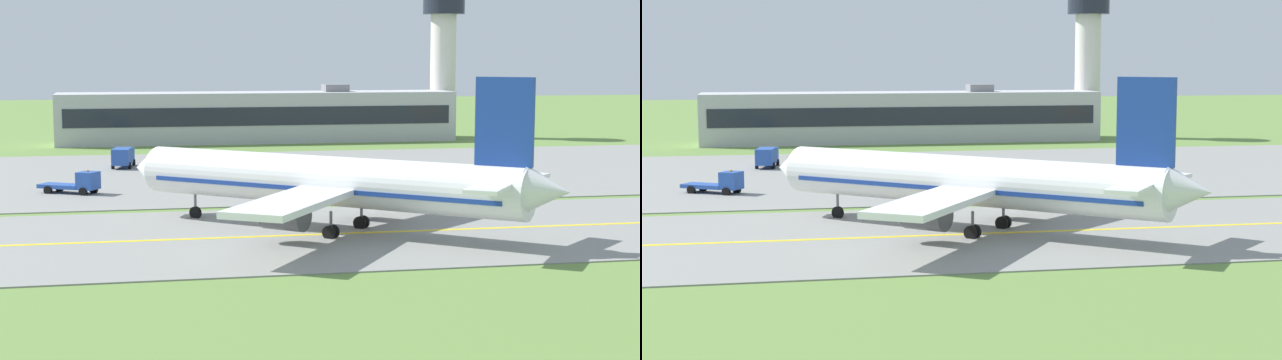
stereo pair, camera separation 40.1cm
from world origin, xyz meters
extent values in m
plane|color=olive|center=(0.00, 0.00, 0.00)|extent=(500.00, 500.00, 0.00)
cube|color=gray|center=(0.00, 0.00, 0.05)|extent=(240.00, 28.00, 0.10)
cube|color=gray|center=(10.00, 42.00, 0.05)|extent=(140.00, 52.00, 0.10)
cube|color=yellow|center=(0.00, 0.00, 0.11)|extent=(220.00, 0.60, 0.01)
cylinder|color=white|center=(-2.08, 1.60, 4.20)|extent=(28.29, 25.32, 4.00)
cone|color=white|center=(-15.82, 13.54, 4.20)|extent=(4.45, 4.57, 3.80)
cone|color=white|center=(11.81, -10.47, 4.60)|extent=(4.65, 4.67, 3.40)
cube|color=navy|center=(-2.08, 1.60, 3.70)|extent=(26.29, 23.59, 0.36)
cube|color=#1E232D|center=(-14.16, 12.09, 4.90)|extent=(3.59, 3.75, 0.70)
cube|color=white|center=(-5.99, -6.26, 3.70)|extent=(12.19, 15.20, 0.50)
cylinder|color=#47474C|center=(-6.19, -3.44, 2.30)|extent=(4.08, 3.97, 2.30)
cylinder|color=black|center=(-7.40, -2.39, 2.30)|extent=(1.57, 1.75, 2.10)
cube|color=white|center=(5.16, 6.57, 3.70)|extent=(14.47, 13.47, 0.50)
cylinder|color=#47474C|center=(2.33, 6.38, 2.30)|extent=(4.08, 3.97, 2.30)
cylinder|color=black|center=(1.13, 7.43, 2.30)|extent=(1.57, 1.75, 2.10)
cube|color=navy|center=(9.25, -8.24, 9.45)|extent=(3.58, 3.19, 6.50)
cube|color=white|center=(7.30, -10.78, 5.00)|extent=(5.41, 6.29, 0.30)
cube|color=white|center=(11.50, -5.95, 5.00)|extent=(6.02, 5.85, 0.30)
cylinder|color=slate|center=(-11.89, 10.13, 1.38)|extent=(0.24, 0.24, 1.65)
cylinder|color=black|center=(-11.89, 10.13, 0.55)|extent=(1.06, 0.99, 1.10)
cylinder|color=slate|center=(-2.27, -1.67, 1.38)|extent=(0.24, 0.24, 1.65)
cylinder|color=black|center=(-2.45, -1.88, 0.55)|extent=(1.06, 0.99, 1.10)
cylinder|color=black|center=(-2.09, -1.47, 0.55)|extent=(1.06, 0.99, 1.10)
cylinder|color=slate|center=(1.14, 2.25, 1.38)|extent=(0.24, 0.24, 1.65)
cylinder|color=black|center=(0.96, 2.04, 0.55)|extent=(1.06, 0.99, 1.10)
cylinder|color=black|center=(1.32, 2.46, 0.55)|extent=(1.06, 0.99, 1.10)
cube|color=#264CA5|center=(-21.49, 27.30, 1.50)|extent=(2.57, 2.64, 1.80)
cube|color=#1E232D|center=(-20.83, 26.91, 1.81)|extent=(1.04, 1.65, 0.81)
cube|color=#264CA5|center=(-24.24, 28.93, 0.80)|extent=(5.03, 4.15, 0.40)
cylinder|color=orange|center=(-21.49, 27.30, 2.50)|extent=(0.20, 0.20, 0.18)
cylinder|color=black|center=(-20.98, 28.16, 0.45)|extent=(0.93, 0.72, 0.90)
cylinder|color=black|center=(-21.99, 26.44, 0.45)|extent=(0.93, 0.72, 0.90)
cylinder|color=black|center=(-24.50, 30.30, 0.45)|extent=(0.93, 0.72, 0.90)
cylinder|color=black|center=(-25.57, 28.49, 0.45)|extent=(0.93, 0.72, 0.90)
cube|color=#264CA5|center=(-17.45, 53.64, 1.50)|extent=(2.26, 2.09, 1.80)
cube|color=#1E232D|center=(-17.33, 54.39, 1.81)|extent=(1.84, 0.41, 0.81)
cube|color=#264CA5|center=(-17.93, 50.67, 1.60)|extent=(2.74, 4.48, 2.00)
cylinder|color=orange|center=(-17.45, 53.64, 2.50)|extent=(0.20, 0.20, 0.18)
cylinder|color=black|center=(-18.44, 53.79, 0.45)|extent=(0.44, 0.94, 0.90)
cylinder|color=black|center=(-16.47, 53.48, 0.45)|extent=(0.44, 0.94, 0.90)
cylinder|color=black|center=(-19.10, 50.01, 0.45)|extent=(0.44, 0.94, 0.90)
cylinder|color=black|center=(-17.02, 49.68, 0.45)|extent=(0.44, 0.94, 0.90)
cube|color=#B2B2B7|center=(4.28, 86.45, 4.07)|extent=(64.59, 10.12, 8.14)
cube|color=#1E232D|center=(4.28, 81.34, 4.47)|extent=(62.00, 0.10, 2.93)
cube|color=slate|center=(17.20, 86.45, 8.74)|extent=(4.00, 4.00, 1.20)
cylinder|color=silver|center=(37.14, 90.33, 10.56)|extent=(4.40, 4.40, 21.11)
cylinder|color=#1E232D|center=(37.14, 90.33, 22.71)|extent=(7.20, 7.20, 3.20)
camera|label=1|loc=(-18.37, -77.27, 14.37)|focal=56.52mm
camera|label=2|loc=(-17.98, -77.35, 14.37)|focal=56.52mm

